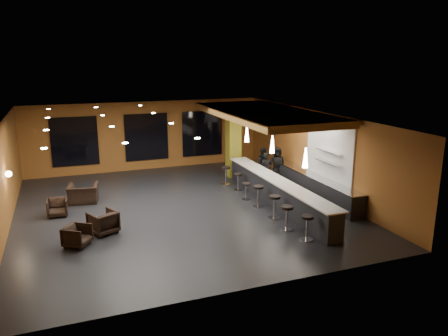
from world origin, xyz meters
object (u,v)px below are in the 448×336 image
object	(u,v)px
armchair_b	(103,222)
bar_stool_3	(258,194)
staff_a	(266,170)
armchair_d	(83,194)
bar_stool_4	(246,189)
bar_stool_6	(226,173)
staff_b	(264,165)
bar_counter	(277,193)
armchair_c	(57,207)
bar_stool_2	(275,204)
bar_stool_5	(238,180)
prep_counter	(314,186)
armchair_a	(77,236)
staff_c	(277,164)
pendant_1	(272,144)
bar_stool_0	(307,225)
column	(233,141)
bar_stool_1	(287,215)
pendant_2	(247,134)
pendant_0	(306,158)

from	to	relation	value
armchair_b	bar_stool_3	xyz separation A→B (m)	(5.91, 0.55, 0.16)
staff_a	armchair_b	xyz separation A→B (m)	(-7.44, -3.01, -0.38)
staff_a	armchair_d	bearing A→B (deg)	-176.45
bar_stool_4	bar_stool_6	bearing A→B (deg)	89.80
staff_b	bar_stool_3	bearing A→B (deg)	-113.40
bar_counter	bar_stool_3	world-z (taller)	bar_counter
armchair_c	armchair_b	bearing A→B (deg)	-55.74
bar_stool_3	staff_a	bearing A→B (deg)	58.05
bar_stool_2	bar_stool_6	world-z (taller)	bar_stool_2
bar_stool_5	staff_a	bearing A→B (deg)	7.63
prep_counter	bar_stool_4	size ratio (longest dim) A/B	8.41
bar_stool_3	bar_stool_6	distance (m)	3.28
armchair_a	staff_c	bearing A→B (deg)	-30.75
pendant_1	staff_c	bearing A→B (deg)	58.17
bar_counter	bar_stool_2	world-z (taller)	bar_counter
staff_a	staff_b	xyz separation A→B (m)	(0.20, 0.65, 0.05)
bar_stool_2	bar_stool_4	bearing A→B (deg)	92.90
pendant_1	bar_stool_5	xyz separation A→B (m)	(-0.67, 1.82, -1.86)
armchair_d	bar_stool_0	xyz separation A→B (m)	(6.43, -6.39, 0.16)
column	staff_b	world-z (taller)	column
bar_stool_1	prep_counter	bearing A→B (deg)	45.37
pendant_1	armchair_d	xyz separation A→B (m)	(-7.11, 2.50, -1.98)
prep_counter	armchair_b	xyz separation A→B (m)	(-8.68, -0.99, -0.05)
bar_counter	pendant_1	distance (m)	1.92
staff_a	bar_counter	bearing A→B (deg)	-99.71
bar_stool_2	armchair_b	bearing A→B (deg)	172.41
armchair_b	bar_stool_5	size ratio (longest dim) A/B	1.08
bar_stool_0	bar_stool_3	xyz separation A→B (m)	(-0.09, 3.45, 0.01)
staff_a	armchair_c	world-z (taller)	staff_a
armchair_a	bar_stool_5	size ratio (longest dim) A/B	0.94
staff_a	staff_c	bearing A→B (deg)	40.90
bar_counter	pendant_2	distance (m)	3.52
pendant_1	staff_c	size ratio (longest dim) A/B	0.43
bar_stool_0	bar_stool_4	size ratio (longest dim) A/B	1.16
armchair_a	bar_stool_4	distance (m)	7.04
bar_stool_3	bar_stool_4	size ratio (longest dim) A/B	1.19
bar_counter	prep_counter	distance (m)	2.06
bar_stool_0	staff_c	bearing A→B (deg)	70.59
armchair_a	bar_stool_3	distance (m)	6.89
bar_stool_3	bar_stool_2	bearing A→B (deg)	-89.29
prep_counter	bar_stool_3	world-z (taller)	prep_counter
bar_counter	prep_counter	size ratio (longest dim) A/B	1.33
pendant_0	bar_stool_1	distance (m)	2.05
bar_stool_4	bar_counter	bearing A→B (deg)	-49.42
column	bar_stool_1	bearing A→B (deg)	-97.04
staff_c	bar_counter	bearing A→B (deg)	-103.10
armchair_a	bar_stool_2	world-z (taller)	bar_stool_2
prep_counter	bar_stool_2	world-z (taller)	prep_counter
pendant_1	column	bearing A→B (deg)	90.00
staff_b	bar_stool_5	xyz separation A→B (m)	(-1.63, -0.84, -0.33)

